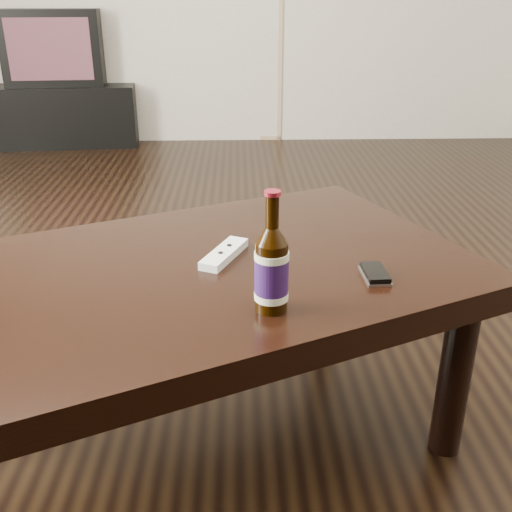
{
  "coord_description": "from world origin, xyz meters",
  "views": [
    {
      "loc": [
        0.2,
        -1.64,
        1.07
      ],
      "look_at": [
        0.23,
        -0.61,
        0.61
      ],
      "focal_mm": 42.0,
      "sensor_mm": 36.0,
      "label": 1
    }
  ],
  "objects_px": {
    "bookshelf": "(237,49)",
    "phone": "(375,274)",
    "beer_bottle": "(272,270)",
    "remote": "(224,254)",
    "tv_stand": "(64,113)",
    "tv": "(55,47)",
    "coffee_table": "(185,295)"
  },
  "relations": [
    {
      "from": "bookshelf",
      "to": "phone",
      "type": "bearing_deg",
      "value": -80.12
    },
    {
      "from": "beer_bottle",
      "to": "remote",
      "type": "bearing_deg",
      "value": 111.12
    },
    {
      "from": "tv_stand",
      "to": "tv",
      "type": "height_order",
      "value": "tv"
    },
    {
      "from": "coffee_table",
      "to": "remote",
      "type": "relative_size",
      "value": 8.52
    },
    {
      "from": "phone",
      "to": "bookshelf",
      "type": "bearing_deg",
      "value": 92.16
    },
    {
      "from": "coffee_table",
      "to": "beer_bottle",
      "type": "height_order",
      "value": "beer_bottle"
    },
    {
      "from": "tv_stand",
      "to": "remote",
      "type": "xyz_separation_m",
      "value": [
        1.28,
        -3.33,
        0.29
      ]
    },
    {
      "from": "coffee_table",
      "to": "bookshelf",
      "type": "bearing_deg",
      "value": 87.96
    },
    {
      "from": "tv",
      "to": "phone",
      "type": "height_order",
      "value": "tv"
    },
    {
      "from": "tv_stand",
      "to": "phone",
      "type": "distance_m",
      "value": 3.81
    },
    {
      "from": "bookshelf",
      "to": "coffee_table",
      "type": "distance_m",
      "value": 3.63
    },
    {
      "from": "bookshelf",
      "to": "coffee_table",
      "type": "relative_size",
      "value": 0.83
    },
    {
      "from": "tv",
      "to": "bookshelf",
      "type": "height_order",
      "value": "bookshelf"
    },
    {
      "from": "coffee_table",
      "to": "remote",
      "type": "height_order",
      "value": "remote"
    },
    {
      "from": "tv",
      "to": "phone",
      "type": "xyz_separation_m",
      "value": [
        1.61,
        -3.44,
        -0.19
      ]
    },
    {
      "from": "tv",
      "to": "beer_bottle",
      "type": "xyz_separation_m",
      "value": [
        1.38,
        -3.58,
        -0.11
      ]
    },
    {
      "from": "bookshelf",
      "to": "coffee_table",
      "type": "height_order",
      "value": "bookshelf"
    },
    {
      "from": "remote",
      "to": "coffee_table",
      "type": "bearing_deg",
      "value": -120.76
    },
    {
      "from": "bookshelf",
      "to": "beer_bottle",
      "type": "distance_m",
      "value": 3.81
    },
    {
      "from": "phone",
      "to": "remote",
      "type": "xyz_separation_m",
      "value": [
        -0.33,
        0.11,
        0.0
      ]
    },
    {
      "from": "coffee_table",
      "to": "tv",
      "type": "bearing_deg",
      "value": 109.37
    },
    {
      "from": "tv",
      "to": "coffee_table",
      "type": "distance_m",
      "value": 3.6
    },
    {
      "from": "bookshelf",
      "to": "coffee_table",
      "type": "xyz_separation_m",
      "value": [
        -0.13,
        -3.62,
        -0.23
      ]
    },
    {
      "from": "beer_bottle",
      "to": "phone",
      "type": "bearing_deg",
      "value": 30.21
    },
    {
      "from": "tv_stand",
      "to": "beer_bottle",
      "type": "xyz_separation_m",
      "value": [
        1.38,
        -3.58,
        0.36
      ]
    },
    {
      "from": "tv",
      "to": "beer_bottle",
      "type": "distance_m",
      "value": 3.84
    },
    {
      "from": "beer_bottle",
      "to": "remote",
      "type": "height_order",
      "value": "beer_bottle"
    },
    {
      "from": "tv",
      "to": "bookshelf",
      "type": "distance_m",
      "value": 1.34
    },
    {
      "from": "remote",
      "to": "tv",
      "type": "bearing_deg",
      "value": 135.31
    },
    {
      "from": "tv",
      "to": "beer_bottle",
      "type": "height_order",
      "value": "tv"
    },
    {
      "from": "phone",
      "to": "remote",
      "type": "relative_size",
      "value": 0.56
    },
    {
      "from": "tv",
      "to": "coffee_table",
      "type": "xyz_separation_m",
      "value": [
        1.19,
        -3.39,
        -0.27
      ]
    }
  ]
}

